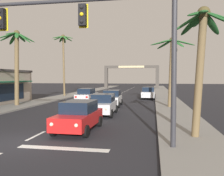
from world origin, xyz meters
TOP-DOWN VIEW (x-y plane):
  - ground_plane at (0.00, 0.00)m, footprint 220.00×220.00m
  - sidewalk_right at (7.80, 20.00)m, footprint 3.20×110.00m
  - sidewalk_left at (-7.80, 20.00)m, footprint 3.20×110.00m
  - lane_markings at (0.42, 19.58)m, footprint 4.28×86.80m
  - traffic_signal_mast at (3.05, -0.03)m, footprint 11.66×0.41m
  - sedan_lead_at_stop_bar at (1.82, 2.79)m, footprint 2.01×4.47m
  - sedan_third_in_queue at (1.97, 8.71)m, footprint 2.04×4.49m
  - sedan_fifth_in_queue at (1.66, 14.64)m, footprint 2.07×4.50m
  - sedan_oncoming_far at (-2.11, 18.24)m, footprint 2.04×4.49m
  - sedan_parked_nearest_kerb at (5.27, 23.85)m, footprint 2.01×4.48m
  - palm_left_second at (-8.05, 12.69)m, footprint 3.54×3.84m
  - palm_left_third at (-8.11, 25.97)m, footprint 3.53×3.37m
  - palm_right_nearest at (8.20, 1.94)m, footprint 3.06×3.31m
  - palm_right_second at (7.66, 13.88)m, footprint 4.28×3.87m
  - town_gateway_arch at (0.00, 55.15)m, footprint 14.90×0.90m

SIDE VIEW (x-z plane):
  - ground_plane at x=0.00m, z-range 0.00..0.00m
  - lane_markings at x=0.42m, z-range 0.00..0.01m
  - sidewalk_right at x=7.80m, z-range 0.00..0.14m
  - sidewalk_left at x=-7.80m, z-range 0.00..0.14m
  - sedan_lead_at_stop_bar at x=1.82m, z-range 0.01..1.69m
  - sedan_third_in_queue at x=1.97m, z-range 0.01..1.69m
  - sedan_fifth_in_queue at x=1.66m, z-range 0.01..1.69m
  - sedan_oncoming_far at x=-2.11m, z-range 0.01..1.69m
  - sedan_parked_nearest_kerb at x=5.27m, z-range 0.01..1.69m
  - town_gateway_arch at x=0.00m, z-range 0.97..7.29m
  - palm_right_nearest at x=8.20m, z-range 1.37..7.75m
  - palm_right_second at x=7.66m, z-range 1.33..8.25m
  - traffic_signal_mast at x=3.05m, z-range 1.48..8.74m
  - palm_left_second at x=-8.05m, z-range 1.36..9.26m
  - palm_left_third at x=-8.11m, z-range 2.37..12.16m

